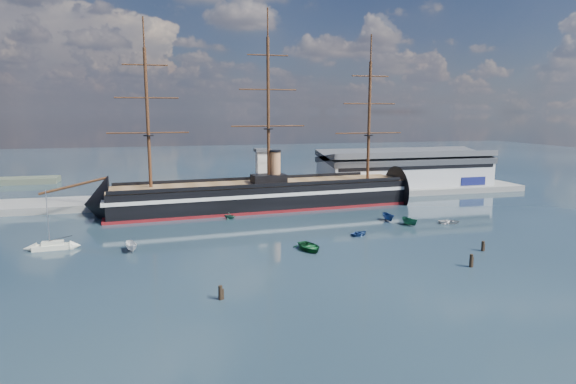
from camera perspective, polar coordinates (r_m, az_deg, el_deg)
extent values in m
plane|color=#14242F|center=(125.84, -1.23, -3.71)|extent=(600.00, 600.00, 0.00)
cube|color=slate|center=(162.43, -0.79, -0.70)|extent=(180.00, 18.00, 2.00)
cube|color=#B7BABC|center=(182.52, 13.68, 2.38)|extent=(62.00, 20.00, 10.00)
cube|color=#3F4247|center=(181.94, 13.75, 4.13)|extent=(63.00, 21.00, 2.00)
cube|color=silver|center=(156.63, -3.02, 2.24)|extent=(4.00, 4.00, 14.00)
cube|color=#3F4247|center=(155.86, -3.04, 4.97)|extent=(5.00, 5.00, 1.00)
cube|color=black|center=(144.20, -3.06, -0.40)|extent=(88.89, 21.99, 7.00)
cube|color=silver|center=(144.00, -3.07, 0.07)|extent=(90.90, 22.37, 1.00)
cube|color=maroon|center=(144.87, -3.05, -1.82)|extent=(90.90, 22.33, 0.90)
cone|color=black|center=(142.43, -21.70, -1.31)|extent=(15.04, 16.60, 15.68)
cone|color=black|center=(160.18, 13.45, 0.23)|extent=(12.05, 16.40, 15.68)
cube|color=brown|center=(143.63, -3.08, 1.01)|extent=(88.80, 20.71, 0.40)
cube|color=black|center=(143.85, -2.30, 1.60)|extent=(10.39, 6.67, 2.50)
cylinder|color=tan|center=(143.85, -1.53, 3.01)|extent=(3.20, 3.20, 9.00)
cylinder|color=#381E0F|center=(142.38, -24.03, 0.70)|extent=(17.76, 1.91, 4.43)
cylinder|color=#381E0F|center=(139.15, -16.30, 8.32)|extent=(0.90, 0.90, 38.00)
cylinder|color=#381E0F|center=(142.49, -2.35, 9.51)|extent=(0.90, 0.90, 42.00)
cylinder|color=#381E0F|center=(152.68, 9.59, 8.26)|extent=(0.90, 0.90, 36.00)
cube|color=beige|center=(113.56, -26.09, -5.88)|extent=(8.06, 2.77, 1.06)
cube|color=beige|center=(113.35, -26.13, -5.46)|extent=(4.33, 1.93, 0.85)
cylinder|color=#B2B2B7|center=(112.26, -26.60, -2.75)|extent=(0.17, 0.17, 11.66)
imported|color=silver|center=(106.02, -18.02, -6.71)|extent=(6.58, 3.48, 2.50)
imported|color=navy|center=(114.89, 8.51, -5.10)|extent=(2.49, 3.26, 1.42)
imported|color=#1D5A42|center=(127.31, 14.24, -3.85)|extent=(6.48, 3.65, 2.45)
imported|color=#255946|center=(131.45, -6.93, -3.21)|extent=(5.65, 5.95, 2.10)
imported|color=silver|center=(132.14, 18.57, -3.57)|extent=(2.28, 3.59, 1.56)
imported|color=navy|center=(130.92, 11.80, -3.39)|extent=(6.49, 2.66, 2.55)
imported|color=#0D3D1D|center=(101.79, 2.56, -6.91)|extent=(4.96, 2.65, 2.20)
cylinder|color=black|center=(76.96, -7.99, -12.52)|extent=(0.64, 0.64, 2.98)
cylinder|color=black|center=(97.32, 20.84, -8.32)|extent=(0.64, 0.64, 3.21)
cylinder|color=black|center=(109.13, 22.06, -6.49)|extent=(0.64, 0.64, 2.81)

